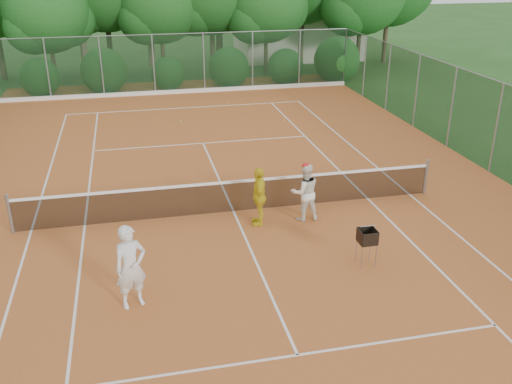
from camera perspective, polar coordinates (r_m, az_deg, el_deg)
ground at (r=16.31m, az=-2.25°, el=-2.06°), size 120.00×120.00×0.00m
clay_court at (r=16.30m, az=-2.25°, el=-2.02°), size 18.00×36.00×0.02m
club_building at (r=40.60m, az=4.18°, el=15.39°), size 8.00×5.00×3.00m
tennis_net at (r=16.09m, az=-2.28°, el=-0.34°), size 11.97×0.10×1.10m
player_white at (r=12.05m, az=-12.42°, el=-7.33°), size 0.77×0.63×1.83m
player_center_grp at (r=15.57m, az=4.91°, el=0.01°), size 0.80×0.62×1.66m
player_yellow at (r=15.26m, az=0.31°, el=-0.42°), size 0.57×1.01×1.63m
ball_hopper at (r=13.61m, az=11.07°, el=-4.44°), size 0.39×0.39×0.90m
stray_ball_a at (r=25.14m, az=-7.52°, el=7.05°), size 0.07×0.07×0.07m
stray_ball_b at (r=27.95m, az=-2.77°, el=8.86°), size 0.07×0.07×0.07m
stray_ball_c at (r=25.05m, az=2.84°, el=7.16°), size 0.07×0.07×0.07m
court_markings at (r=16.30m, az=-2.25°, el=-1.98°), size 11.03×23.83×0.01m
fence_back at (r=30.13m, az=-7.71°, el=12.58°), size 18.07×0.07×3.00m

